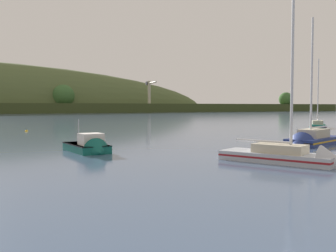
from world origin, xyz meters
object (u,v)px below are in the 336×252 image
Objects in this scene: mooring_buoy_off_fishing_boat at (26,131)px; fishing_boat_moored at (89,148)px; mooring_buoy_far_upstream at (88,142)px; sailboat_outer_reach at (293,160)px; sailboat_near_mooring at (310,143)px; sailboat_midwater_white at (317,127)px; dockside_crane at (149,97)px.

fishing_boat_moored is at bearing -84.89° from mooring_buoy_off_fishing_boat.
sailboat_outer_reach is at bearing -67.19° from mooring_buoy_far_upstream.
sailboat_outer_reach reaches higher than sailboat_near_mooring.
sailboat_midwater_white is 24.24× the size of mooring_buoy_off_fishing_boat.
sailboat_outer_reach is (-10.48, -8.86, 0.02)m from sailboat_near_mooring.
fishing_boat_moored is at bearing -20.27° from dockside_crane.
sailboat_outer_reach reaches higher than mooring_buoy_off_fishing_boat.
fishing_boat_moored reaches higher than mooring_buoy_far_upstream.
sailboat_midwater_white is 46.06m from mooring_buoy_far_upstream.
sailboat_near_mooring reaches higher than sailboat_midwater_white.
sailboat_outer_reach is 2.37× the size of fishing_boat_moored.
fishing_boat_moored is at bearing -102.28° from mooring_buoy_far_upstream.
fishing_boat_moored is 10.75× the size of mooring_buoy_off_fishing_boat.
fishing_boat_moored is at bearing 156.67° from sailboat_midwater_white.
sailboat_midwater_white is (-33.80, -167.41, -9.62)m from dockside_crane.
sailboat_midwater_white is 0.95× the size of sailboat_outer_reach.
sailboat_outer_reach is at bearing -16.06° from dockside_crane.
sailboat_outer_reach reaches higher than sailboat_midwater_white.
dockside_crane is 204.04m from fishing_boat_moored.
sailboat_midwater_white reaches higher than mooring_buoy_far_upstream.
sailboat_outer_reach reaches higher than mooring_buoy_far_upstream.
sailboat_near_mooring is 42.71m from mooring_buoy_off_fishing_boat.
dockside_crane is at bearing -129.83° from sailboat_near_mooring.
fishing_boat_moored is 11.20× the size of mooring_buoy_far_upstream.
mooring_buoy_far_upstream is at bearing 146.26° from sailboat_midwater_white.
sailboat_near_mooring is at bearing 73.52° from fishing_boat_moored.
dockside_crane is 199.72m from sailboat_near_mooring.
sailboat_midwater_white is (25.17, 23.16, -0.02)m from sailboat_near_mooring.
sailboat_near_mooring reaches higher than mooring_buoy_far_upstream.
sailboat_outer_reach is at bearing 176.00° from sailboat_midwater_white.
mooring_buoy_far_upstream is at bearing -20.85° from dockside_crane.
mooring_buoy_off_fishing_boat is at bearing 177.73° from fishing_boat_moored.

